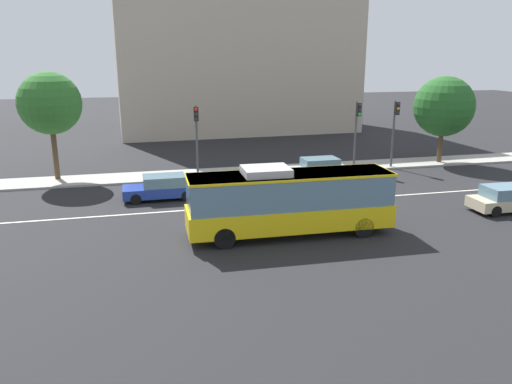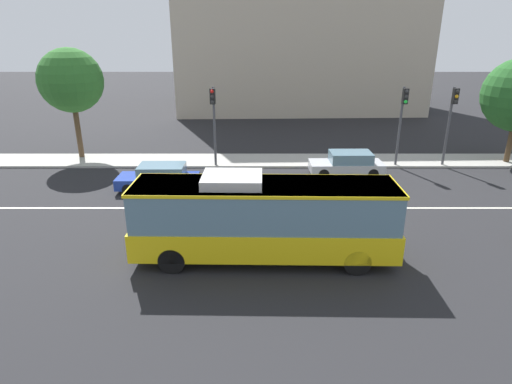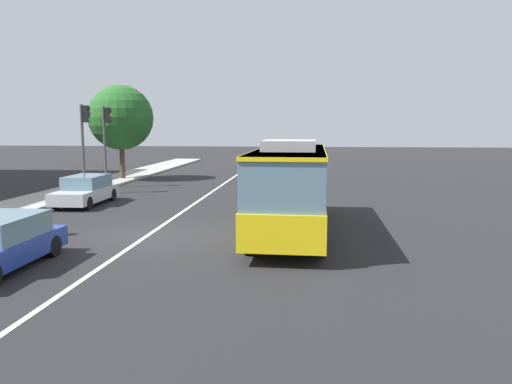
# 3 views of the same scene
# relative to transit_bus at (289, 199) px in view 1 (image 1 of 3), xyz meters

# --- Properties ---
(ground_plane) EXTENTS (160.00, 160.00, 0.00)m
(ground_plane) POSITION_rel_transit_bus_xyz_m (-1.21, 5.12, -1.81)
(ground_plane) COLOR black
(sidewalk_kerb) EXTENTS (80.00, 3.10, 0.14)m
(sidewalk_kerb) POSITION_rel_transit_bus_xyz_m (-1.21, 13.48, -1.74)
(sidewalk_kerb) COLOR #9E9B93
(sidewalk_kerb) RESTS_ON ground_plane
(lane_centre_line) EXTENTS (76.00, 0.16, 0.01)m
(lane_centre_line) POSITION_rel_transit_bus_xyz_m (-1.21, 5.12, -1.80)
(lane_centre_line) COLOR silver
(lane_centre_line) RESTS_ON ground_plane
(transit_bus) EXTENTS (10.04, 2.68, 3.46)m
(transit_bus) POSITION_rel_transit_bus_xyz_m (0.00, 0.00, 0.00)
(transit_bus) COLOR yellow
(transit_bus) RESTS_ON ground_plane
(sedan_beige) EXTENTS (4.53, 1.89, 1.46)m
(sedan_beige) POSITION_rel_transit_bus_xyz_m (13.21, 0.80, -1.09)
(sedan_beige) COLOR #C6B793
(sedan_beige) RESTS_ON ground_plane
(sedan_blue) EXTENTS (4.52, 1.85, 1.46)m
(sedan_blue) POSITION_rel_transit_bus_xyz_m (-5.72, 7.84, -1.09)
(sedan_blue) COLOR #1E3899
(sedan_blue) RESTS_ON ground_plane
(sedan_silver) EXTENTS (4.53, 1.87, 1.46)m
(sedan_silver) POSITION_rel_transit_bus_xyz_m (5.39, 10.56, -1.09)
(sedan_silver) COLOR #B7BABF
(sedan_silver) RESTS_ON ground_plane
(traffic_light_near_corner) EXTENTS (0.34, 0.62, 5.20)m
(traffic_light_near_corner) POSITION_rel_transit_bus_xyz_m (12.11, 12.21, 1.75)
(traffic_light_near_corner) COLOR #47474C
(traffic_light_near_corner) RESTS_ON ground_plane
(traffic_light_mid_block) EXTENTS (0.34, 0.62, 5.20)m
(traffic_light_mid_block) POSITION_rel_transit_bus_xyz_m (-2.98, 12.12, 1.75)
(traffic_light_mid_block) COLOR #47474C
(traffic_light_mid_block) RESTS_ON ground_plane
(traffic_light_far_corner) EXTENTS (0.34, 0.62, 5.20)m
(traffic_light_far_corner) POSITION_rel_transit_bus_xyz_m (8.97, 12.18, 1.75)
(traffic_light_far_corner) COLOR #47474C
(traffic_light_far_corner) RESTS_ON ground_plane
(street_tree_kerbside_left) EXTENTS (4.22, 4.22, 7.49)m
(street_tree_kerbside_left) POSITION_rel_transit_bus_xyz_m (-12.60, 14.23, 3.55)
(street_tree_kerbside_left) COLOR #4C3823
(street_tree_kerbside_left) RESTS_ON ground_plane
(street_tree_kerbside_centre) EXTENTS (4.72, 4.72, 6.95)m
(street_tree_kerbside_centre) POSITION_rel_transit_bus_xyz_m (16.73, 13.05, 2.77)
(street_tree_kerbside_centre) COLOR #4C3823
(street_tree_kerbside_centre) RESTS_ON ground_plane
(office_block_background) EXTENTS (26.77, 15.73, 20.40)m
(office_block_background) POSITION_rel_transit_bus_xyz_m (4.39, 36.61, 8.39)
(office_block_background) COLOR #B7A893
(office_block_background) RESTS_ON ground_plane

